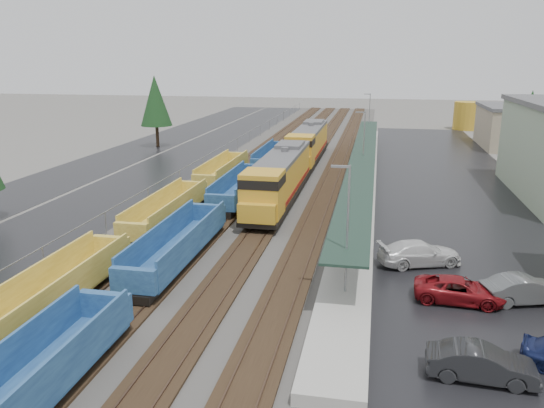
{
  "coord_description": "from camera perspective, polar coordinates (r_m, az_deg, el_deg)",
  "views": [
    {
      "loc": [
        10.8,
        -7.98,
        13.49
      ],
      "look_at": [
        2.72,
        32.86,
        2.0
      ],
      "focal_mm": 35.0,
      "sensor_mm": 36.0,
      "label": 1
    }
  ],
  "objects": [
    {
      "name": "station_platform",
      "position": [
        59.39,
        9.68,
        2.8
      ],
      "size": [
        3.0,
        80.0,
        8.0
      ],
      "color": "#9E9B93",
      "rests_on": "ground"
    },
    {
      "name": "parked_car_east_c",
      "position": [
        37.13,
        15.6,
        -5.13
      ],
      "size": [
        4.08,
        6.05,
        1.63
      ],
      "primitive_type": "imported",
      "rotation": [
        0.0,
        0.0,
        1.93
      ],
      "color": "silver",
      "rests_on": "ground"
    },
    {
      "name": "distant_hills",
      "position": [
        221.7,
        20.37,
        11.01
      ],
      "size": [
        301.0,
        140.0,
        25.2
      ],
      "color": "#465441",
      "rests_on": "ground"
    },
    {
      "name": "ballast_strip",
      "position": [
        70.14,
        2.12,
        4.36
      ],
      "size": [
        20.0,
        160.0,
        0.08
      ],
      "primitive_type": "cube",
      "color": "#302D2B",
      "rests_on": "ground"
    },
    {
      "name": "parked_car_east_b",
      "position": [
        32.43,
        19.5,
        -8.74
      ],
      "size": [
        2.66,
        5.18,
        1.4
      ],
      "primitive_type": "imported",
      "rotation": [
        0.0,
        0.0,
        1.5
      ],
      "color": "maroon",
      "rests_on": "ground"
    },
    {
      "name": "well_string_yellow",
      "position": [
        31.47,
        -22.52,
        -8.92
      ],
      "size": [
        2.56,
        79.69,
        2.27
      ],
      "color": "#B29131",
      "rests_on": "ground"
    },
    {
      "name": "locomotive_lead",
      "position": [
        50.09,
        0.8,
        2.84
      ],
      "size": [
        3.26,
        21.49,
        4.86
      ],
      "color": "black",
      "rests_on": "ground"
    },
    {
      "name": "locomotive_trail",
      "position": [
        70.5,
        3.9,
        6.48
      ],
      "size": [
        3.26,
        21.49,
        4.86
      ],
      "color": "black",
      "rests_on": "ground"
    },
    {
      "name": "storage_tank",
      "position": [
        111.01,
        20.29,
        8.9
      ],
      "size": [
        5.34,
        5.34,
        5.34
      ],
      "primitive_type": "cylinder",
      "color": "gold",
      "rests_on": "ground"
    },
    {
      "name": "well_string_blue",
      "position": [
        36.53,
        -10.06,
        -4.49
      ],
      "size": [
        2.72,
        81.19,
        2.41
      ],
      "color": "navy",
      "rests_on": "ground"
    },
    {
      "name": "tree_west_far",
      "position": [
        85.23,
        -12.44,
        10.8
      ],
      "size": [
        4.84,
        4.84,
        11.0
      ],
      "color": "#332316",
      "rests_on": "ground"
    },
    {
      "name": "east_commuter_lot",
      "position": [
        60.09,
        18.73,
        1.64
      ],
      "size": [
        16.0,
        100.0,
        0.02
      ],
      "primitive_type": "cube",
      "color": "black",
      "rests_on": "ground"
    },
    {
      "name": "tree_east",
      "position": [
        68.55,
        25.92,
        8.02
      ],
      "size": [
        4.4,
        4.4,
        10.0
      ],
      "color": "#332316",
      "rests_on": "ground"
    },
    {
      "name": "parked_car_east_a",
      "position": [
        25.52,
        21.58,
        -15.68
      ],
      "size": [
        1.87,
        4.72,
        1.53
      ],
      "primitive_type": "imported",
      "rotation": [
        0.0,
        0.0,
        1.51
      ],
      "color": "black",
      "rests_on": "ground"
    },
    {
      "name": "parked_car_east_e",
      "position": [
        33.68,
        25.55,
        -8.33
      ],
      "size": [
        3.03,
        5.09,
        1.58
      ],
      "primitive_type": "imported",
      "rotation": [
        0.0,
        0.0,
        1.87
      ],
      "color": "#4F5253",
      "rests_on": "ground"
    },
    {
      "name": "chainlink_fence",
      "position": [
        70.46,
        -5.75,
        5.65
      ],
      "size": [
        0.08,
        160.04,
        2.02
      ],
      "color": "gray",
      "rests_on": "ground"
    },
    {
      "name": "west_road",
      "position": [
        78.01,
        -16.39,
        4.85
      ],
      "size": [
        9.0,
        160.0,
        0.02
      ],
      "primitive_type": "cube",
      "color": "black",
      "rests_on": "ground"
    },
    {
      "name": "trackbed",
      "position": [
        70.11,
        2.13,
        4.46
      ],
      "size": [
        14.6,
        160.0,
        0.22
      ],
      "color": "black",
      "rests_on": "ground"
    },
    {
      "name": "west_parking_lot",
      "position": [
        73.95,
        -9.47,
        4.72
      ],
      "size": [
        10.0,
        160.0,
        0.02
      ],
      "primitive_type": "cube",
      "color": "black",
      "rests_on": "ground"
    }
  ]
}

